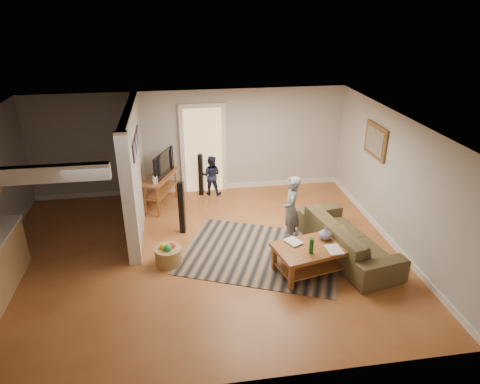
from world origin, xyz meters
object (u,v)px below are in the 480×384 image
(sofa, at_px, (346,253))
(coffee_table, at_px, (315,251))
(tv_console, at_px, (160,179))
(toy_basket, at_px, (169,255))
(toddler, at_px, (212,194))
(speaker_left, at_px, (182,208))
(speaker_right, at_px, (201,175))
(child, at_px, (289,240))

(sofa, height_order, coffee_table, coffee_table)
(tv_console, bearing_deg, toy_basket, -63.75)
(coffee_table, relative_size, toddler, 1.53)
(coffee_table, relative_size, toy_basket, 3.06)
(speaker_left, height_order, toddler, speaker_left)
(speaker_right, bearing_deg, toy_basket, -86.38)
(sofa, distance_m, toddler, 3.82)
(toy_basket, bearing_deg, child, 10.76)
(toy_basket, bearing_deg, speaker_right, 74.46)
(coffee_table, bearing_deg, speaker_right, 116.11)
(speaker_left, relative_size, toddler, 1.14)
(tv_console, bearing_deg, speaker_left, -48.40)
(speaker_left, bearing_deg, sofa, -7.17)
(sofa, xyz_separation_m, child, (-0.94, 0.63, 0.00))
(tv_console, height_order, toddler, tv_console)
(sofa, bearing_deg, child, 44.85)
(coffee_table, relative_size, child, 1.10)
(toy_basket, relative_size, toddler, 0.50)
(speaker_left, relative_size, speaker_right, 1.06)
(speaker_left, xyz_separation_m, speaker_right, (0.51, 1.78, -0.03))
(sofa, distance_m, child, 1.14)
(sofa, bearing_deg, speaker_right, 28.29)
(child, distance_m, toddler, 2.78)
(coffee_table, distance_m, tv_console, 4.04)
(tv_console, bearing_deg, speaker_right, 51.35)
(speaker_right, xyz_separation_m, child, (1.58, -2.43, -0.53))
(toy_basket, xyz_separation_m, toddler, (1.05, 2.89, -0.18))
(speaker_right, xyz_separation_m, toy_basket, (-0.80, -2.89, -0.34))
(sofa, height_order, toddler, toddler)
(toy_basket, height_order, child, child)
(child, height_order, toddler, child)
(speaker_right, xyz_separation_m, toddler, (0.25, 0.00, -0.53))
(toddler, bearing_deg, speaker_left, 82.65)
(coffee_table, relative_size, speaker_right, 1.43)
(child, bearing_deg, speaker_left, -90.90)
(child, bearing_deg, toddler, -134.93)
(coffee_table, xyz_separation_m, speaker_right, (-1.73, 3.53, 0.11))
(tv_console, xyz_separation_m, speaker_right, (0.94, 0.51, -0.17))
(coffee_table, distance_m, toddler, 3.85)
(speaker_right, bearing_deg, tv_console, -132.37)
(sofa, distance_m, tv_console, 4.37)
(coffee_table, distance_m, toy_basket, 2.62)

